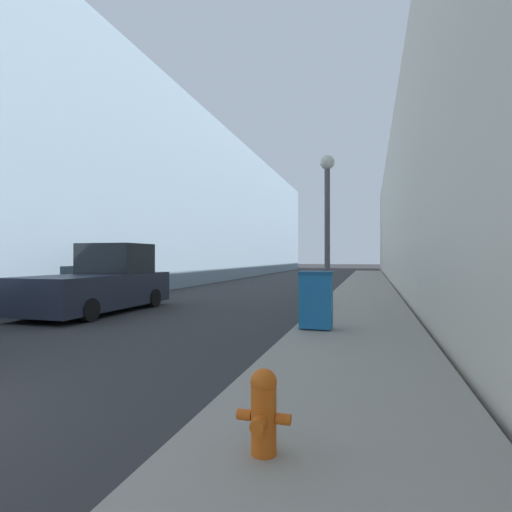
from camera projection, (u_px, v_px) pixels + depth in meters
name	position (u px, v px, depth m)	size (l,w,h in m)	color
sidewalk_right	(365.00, 292.00, 19.32)	(2.88, 60.00, 0.13)	gray
building_left_glass	(156.00, 208.00, 31.45)	(12.00, 60.00, 11.33)	#849EB2
building_right_stone	(491.00, 204.00, 24.94)	(12.00, 60.00, 10.13)	beige
fire_hydrant	(263.00, 409.00, 3.27)	(0.45, 0.34, 0.70)	#D15614
trash_bin	(316.00, 299.00, 8.98)	(0.73, 0.58, 1.30)	#19609E
lamppost	(327.00, 216.00, 12.97)	(0.47, 0.47, 4.94)	#4C4C51
pickup_truck	(102.00, 283.00, 12.79)	(2.26, 5.33, 2.20)	#232838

